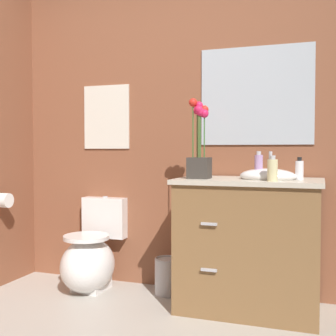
{
  "coord_description": "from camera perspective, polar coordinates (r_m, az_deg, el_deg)",
  "views": [
    {
      "loc": [
        0.98,
        -1.66,
        1.06
      ],
      "look_at": [
        -0.02,
        1.18,
        0.94
      ],
      "focal_mm": 46.94,
      "sensor_mm": 36.0,
      "label": 1
    }
  ],
  "objects": [
    {
      "name": "toilet",
      "position": [
        3.44,
        -9.98,
        -11.44
      ],
      "size": [
        0.38,
        0.59,
        0.69
      ],
      "color": "white",
      "rests_on": "ground_plane"
    },
    {
      "name": "wall_poster",
      "position": [
        3.59,
        -7.99,
        6.56
      ],
      "size": [
        0.4,
        0.01,
        0.51
      ],
      "primitive_type": "cube",
      "color": "silver"
    },
    {
      "name": "trash_bin",
      "position": [
        3.32,
        -0.13,
        -13.83
      ],
      "size": [
        0.18,
        0.18,
        0.27
      ],
      "color": "#B7B7BC",
      "rests_on": "ground_plane"
    },
    {
      "name": "soap_bottle",
      "position": [
        2.73,
        13.41,
        -0.21
      ],
      "size": [
        0.06,
        0.06,
        0.16
      ],
      "color": "beige",
      "rests_on": "vanity_cabinet"
    },
    {
      "name": "lotion_bottle",
      "position": [
        2.89,
        11.69,
        0.2
      ],
      "size": [
        0.05,
        0.05,
        0.18
      ],
      "color": "#B28CBF",
      "rests_on": "vanity_cabinet"
    },
    {
      "name": "toilet_paper_roll",
      "position": [
        3.57,
        -20.61,
        -3.95
      ],
      "size": [
        0.11,
        0.11,
        0.11
      ],
      "primitive_type": "cylinder",
      "rotation": [
        0.0,
        1.57,
        0.0
      ],
      "color": "white"
    },
    {
      "name": "hand_wash_bottle",
      "position": [
        2.91,
        16.69,
        -0.21
      ],
      "size": [
        0.05,
        0.05,
        0.14
      ],
      "color": "white",
      "rests_on": "vanity_cabinet"
    },
    {
      "name": "wall_mirror",
      "position": [
        3.24,
        11.36,
        9.19
      ],
      "size": [
        0.8,
        0.01,
        0.7
      ],
      "primitive_type": "cube",
      "color": "#B2BCC6"
    },
    {
      "name": "vanity_cabinet",
      "position": [
        2.98,
        10.46,
        -9.55
      ],
      "size": [
        0.94,
        0.56,
        1.05
      ],
      "color": "brown",
      "rests_on": "ground_plane"
    },
    {
      "name": "wall_back",
      "position": [
        3.31,
        5.72,
        5.6
      ],
      "size": [
        4.27,
        0.05,
        2.5
      ],
      "primitive_type": "cube",
      "color": "brown",
      "rests_on": "ground_plane"
    },
    {
      "name": "flower_vase",
      "position": [
        2.91,
        4.1,
        2.44
      ],
      "size": [
        0.14,
        0.14,
        0.53
      ],
      "color": "#38332D",
      "rests_on": "vanity_cabinet"
    }
  ]
}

